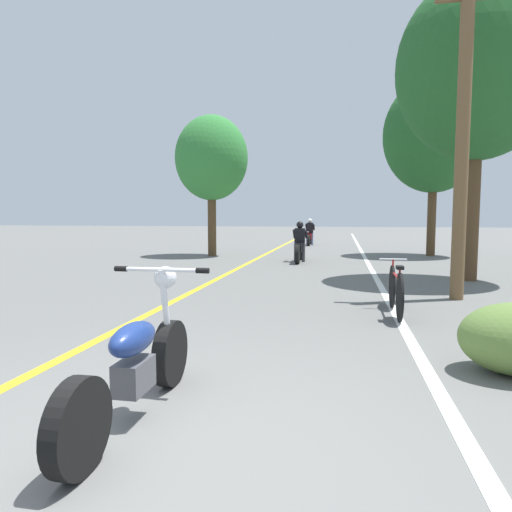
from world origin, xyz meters
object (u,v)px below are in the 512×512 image
at_px(utility_pole, 463,130).
at_px(roadside_tree_right_far, 434,135).
at_px(bicycle_parked, 396,290).
at_px(roadside_tree_right_near, 478,68).
at_px(roadside_tree_left, 211,159).
at_px(motorcycle_foreground, 137,363).
at_px(motorcycle_rider_lead, 300,246).
at_px(motorcycle_rider_far, 310,235).

bearing_deg(utility_pole, roadside_tree_right_far, 82.43).
bearing_deg(bicycle_parked, roadside_tree_right_far, 77.13).
bearing_deg(roadside_tree_right_far, bicycle_parked, -102.87).
distance_m(roadside_tree_right_near, roadside_tree_left, 9.58).
distance_m(roadside_tree_right_near, bicycle_parked, 6.50).
height_order(utility_pole, motorcycle_foreground, utility_pole).
relative_size(motorcycle_foreground, motorcycle_rider_lead, 0.98).
height_order(roadside_tree_right_near, roadside_tree_left, roadside_tree_right_near).
xyz_separation_m(utility_pole, motorcycle_rider_lead, (-3.47, 6.32, -2.54)).
xyz_separation_m(motorcycle_rider_far, bicycle_parked, (2.47, -16.59, -0.14)).
relative_size(roadside_tree_right_near, motorcycle_foreground, 3.38).
xyz_separation_m(roadside_tree_right_far, motorcycle_foreground, (-4.88, -15.19, -4.11)).
bearing_deg(roadside_tree_right_near, utility_pole, -108.92).
height_order(motorcycle_foreground, bicycle_parked, motorcycle_foreground).
bearing_deg(motorcycle_foreground, roadside_tree_left, 103.78).
distance_m(roadside_tree_right_far, roadside_tree_left, 8.41).
height_order(roadside_tree_left, motorcycle_rider_far, roadside_tree_left).
bearing_deg(roadside_tree_right_near, motorcycle_rider_lead, 139.84).
relative_size(motorcycle_foreground, motorcycle_rider_far, 1.00).
xyz_separation_m(roadside_tree_right_near, motorcycle_rider_lead, (-4.37, 3.69, -4.37)).
xyz_separation_m(utility_pole, roadside_tree_right_near, (0.90, 2.63, 1.83)).
xyz_separation_m(roadside_tree_left, bicycle_parked, (5.71, -9.49, -3.29)).
relative_size(roadside_tree_right_far, bicycle_parked, 3.85).
distance_m(roadside_tree_left, motorcycle_rider_far, 8.41).
xyz_separation_m(motorcycle_rider_lead, bicycle_parked, (2.21, -7.85, -0.13)).
xyz_separation_m(motorcycle_foreground, bicycle_parked, (2.36, 4.18, -0.05)).
relative_size(utility_pole, bicycle_parked, 3.41).
bearing_deg(roadside_tree_left, motorcycle_rider_lead, -25.12).
distance_m(utility_pole, motorcycle_foreground, 7.25).
height_order(utility_pole, motorcycle_rider_far, utility_pole).
bearing_deg(motorcycle_foreground, motorcycle_rider_lead, 89.29).
bearing_deg(bicycle_parked, motorcycle_foreground, -119.45).
distance_m(utility_pole, bicycle_parked, 3.33).
bearing_deg(roadside_tree_right_near, motorcycle_foreground, -118.45).
bearing_deg(utility_pole, bicycle_parked, -129.40).
xyz_separation_m(roadside_tree_right_far, motorcycle_rider_far, (-4.99, 5.57, -4.02)).
relative_size(roadside_tree_right_near, bicycle_parked, 4.02).
distance_m(roadside_tree_right_near, motorcycle_rider_far, 13.96).
bearing_deg(utility_pole, motorcycle_rider_far, 103.91).
bearing_deg(motorcycle_rider_lead, roadside_tree_right_far, 33.84).
bearing_deg(utility_pole, roadside_tree_right_near, 71.08).
distance_m(motorcycle_rider_far, bicycle_parked, 16.77).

